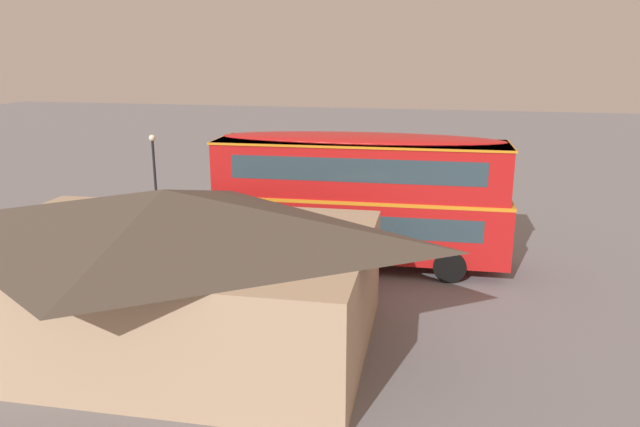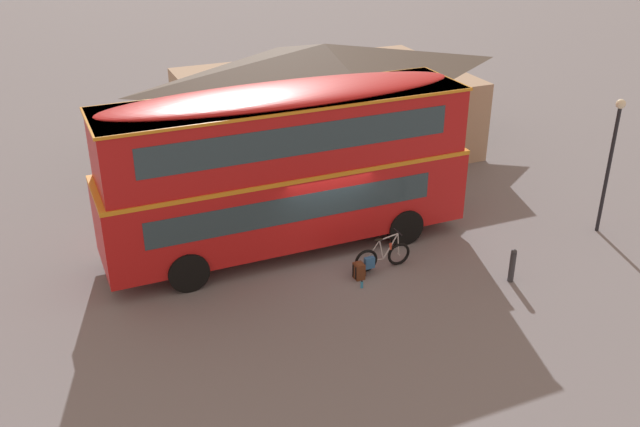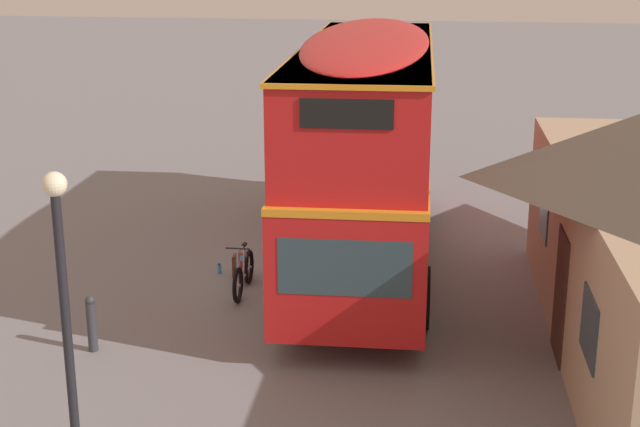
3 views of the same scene
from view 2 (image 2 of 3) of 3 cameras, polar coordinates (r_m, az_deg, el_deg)
name	(u,v)px [view 2 (image 2 of 3)]	position (r m, az deg, el deg)	size (l,w,h in m)	color
ground_plane	(326,256)	(20.36, 0.51, -3.43)	(120.00, 120.00, 0.00)	slate
double_decker_bus	(286,163)	(19.75, -2.74, 4.08)	(10.53, 2.93, 4.79)	black
touring_bicycle	(381,257)	(19.62, 4.93, -3.51)	(1.69, 0.48, 1.06)	black
backpack_on_ground	(359,270)	(19.20, 3.15, -4.54)	(0.33, 0.30, 0.50)	#592D19
water_bottle_blue_sports	(362,284)	(18.87, 3.38, -5.71)	(0.08, 0.08, 0.21)	#338CBF
pub_building	(324,97)	(27.42, 0.36, 9.31)	(11.00, 7.60, 4.18)	tan
street_lamp	(612,151)	(22.38, 22.40, 4.68)	(0.28, 0.28, 4.16)	black
kerb_bollard	(512,265)	(19.61, 15.20, -4.00)	(0.16, 0.16, 0.97)	#333338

